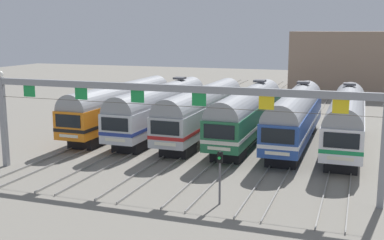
# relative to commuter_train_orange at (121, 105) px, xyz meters

# --- Properties ---
(ground_plane) EXTENTS (160.00, 160.00, 0.00)m
(ground_plane) POSITION_rel_commuter_train_orange_xyz_m (10.41, 0.01, -2.69)
(ground_plane) COLOR gray
(track_bed) EXTENTS (22.33, 70.00, 0.15)m
(track_bed) POSITION_rel_commuter_train_orange_xyz_m (10.41, 17.01, -2.61)
(track_bed) COLOR gray
(track_bed) RESTS_ON ground
(commuter_train_orange) EXTENTS (2.88, 18.06, 4.77)m
(commuter_train_orange) POSITION_rel_commuter_train_orange_xyz_m (0.00, 0.00, 0.00)
(commuter_train_orange) COLOR orange
(commuter_train_orange) RESTS_ON ground
(commuter_train_silver) EXTENTS (2.88, 18.06, 5.05)m
(commuter_train_silver) POSITION_rel_commuter_train_orange_xyz_m (4.17, 0.00, 0.00)
(commuter_train_silver) COLOR silver
(commuter_train_silver) RESTS_ON ground
(commuter_train_stainless) EXTENTS (2.88, 18.06, 4.77)m
(commuter_train_stainless) POSITION_rel_commuter_train_orange_xyz_m (8.33, 0.00, 0.00)
(commuter_train_stainless) COLOR #B2B5BA
(commuter_train_stainless) RESTS_ON ground
(commuter_train_green) EXTENTS (2.88, 18.06, 5.05)m
(commuter_train_green) POSITION_rel_commuter_train_orange_xyz_m (12.50, 0.00, 0.00)
(commuter_train_green) COLOR #236B42
(commuter_train_green) RESTS_ON ground
(commuter_train_blue) EXTENTS (2.88, 18.06, 5.05)m
(commuter_train_blue) POSITION_rel_commuter_train_orange_xyz_m (16.66, 0.00, 0.00)
(commuter_train_blue) COLOR #284C9E
(commuter_train_blue) RESTS_ON ground
(commuter_train_white) EXTENTS (2.88, 18.06, 5.05)m
(commuter_train_white) POSITION_rel_commuter_train_orange_xyz_m (20.83, 0.00, 0.00)
(commuter_train_white) COLOR white
(commuter_train_white) RESTS_ON ground
(catenary_gantry) EXTENTS (26.07, 0.44, 6.97)m
(catenary_gantry) POSITION_rel_commuter_train_orange_xyz_m (10.41, -13.49, 2.67)
(catenary_gantry) COLOR gray
(catenary_gantry) RESTS_ON ground
(yard_signal_mast) EXTENTS (0.28, 0.35, 3.11)m
(yard_signal_mast) POSITION_rel_commuter_train_orange_xyz_m (14.58, -15.97, -0.52)
(yard_signal_mast) COLOR #59595E
(yard_signal_mast) RESTS_ON ground
(maintenance_building) EXTENTS (23.27, 10.00, 9.58)m
(maintenance_building) POSITION_rel_commuter_train_orange_xyz_m (22.71, 38.59, 2.10)
(maintenance_building) COLOR gray
(maintenance_building) RESTS_ON ground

